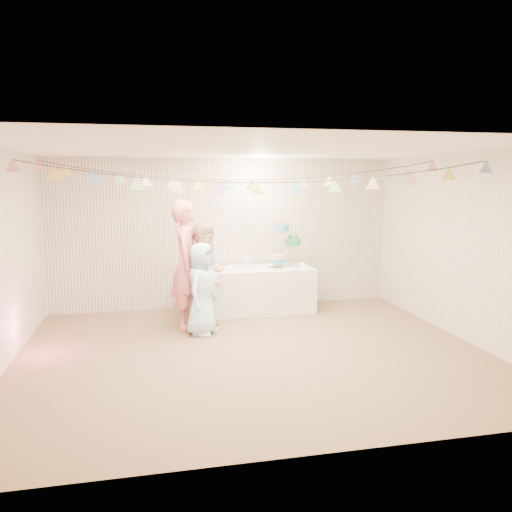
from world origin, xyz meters
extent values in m
plane|color=brown|center=(0.00, 0.00, 0.00)|extent=(6.00, 6.00, 0.00)
plane|color=white|center=(0.00, 0.00, 2.60)|extent=(6.00, 6.00, 0.00)
plane|color=silver|center=(0.00, 2.50, 1.30)|extent=(6.00, 6.00, 0.00)
plane|color=silver|center=(0.00, -2.50, 1.30)|extent=(6.00, 6.00, 0.00)
plane|color=silver|center=(3.00, 0.00, 1.30)|extent=(5.00, 5.00, 0.00)
cube|color=silver|center=(0.42, 2.03, 0.38)|extent=(2.01, 0.80, 0.75)
cylinder|color=white|center=(-0.10, 1.98, 0.76)|extent=(0.32, 0.32, 0.02)
imported|color=#E7797F|center=(-0.75, 1.32, 0.97)|extent=(0.60, 0.79, 1.94)
imported|color=tan|center=(-0.47, 1.21, 0.81)|extent=(0.99, 0.99, 1.62)
imported|color=#B4E3FF|center=(-0.57, 0.94, 0.67)|extent=(0.70, 0.78, 1.34)
cylinder|color=#FFD88C|center=(-0.38, 1.88, 0.77)|extent=(0.04, 0.04, 0.03)
cylinder|color=#FFD88C|center=(0.07, 2.21, 0.77)|extent=(0.04, 0.04, 0.03)
cylinder|color=#FFD88C|center=(0.52, 1.81, 0.77)|extent=(0.04, 0.04, 0.03)
cylinder|color=#FFD88C|center=(0.77, 2.25, 0.77)|extent=(0.04, 0.04, 0.03)
cylinder|color=#FFD88C|center=(1.24, 1.85, 0.77)|extent=(0.04, 0.04, 0.03)
cylinder|color=#FFD88C|center=(1.32, 2.18, 0.77)|extent=(0.04, 0.04, 0.03)
cylinder|color=#FFD88C|center=(-0.33, 1.89, 0.77)|extent=(0.04, 0.04, 0.03)
camera|label=1|loc=(-1.27, -6.10, 2.23)|focal=35.00mm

